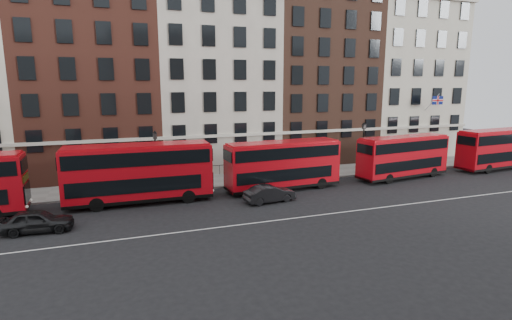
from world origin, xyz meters
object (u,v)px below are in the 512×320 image
object	(u,v)px
car_front	(270,194)
bus_d	(403,156)
bus_b	(139,172)
bus_c	(283,164)
car_rear	(37,221)
traffic_light	(460,146)
bus_e	(499,148)

from	to	relation	value
car_front	bus_d	bearing A→B (deg)	-85.40
bus_b	bus_c	world-z (taller)	bus_b
car_rear	car_front	size ratio (longest dim) A/B	1.03
car_rear	traffic_light	xyz separation A→B (m)	(42.42, 6.94, 1.70)
bus_e	car_front	xyz separation A→B (m)	(-28.67, -3.19, -1.71)
bus_c	bus_e	size ratio (longest dim) A/B	0.98
bus_c	car_rear	distance (m)	19.68
car_rear	traffic_light	bearing A→B (deg)	-76.75
car_rear	bus_e	bearing A→B (deg)	-80.58
bus_d	bus_e	distance (m)	13.00
bus_e	car_rear	bearing A→B (deg)	-179.25
car_front	car_rear	bearing A→B (deg)	87.05
bus_d	car_front	bearing A→B (deg)	-176.04
bus_e	car_rear	world-z (taller)	bus_e
bus_d	traffic_light	bearing A→B (deg)	6.87
bus_d	car_rear	distance (m)	32.61
bus_c	traffic_light	xyz separation A→B (m)	(23.29, 2.60, 0.08)
bus_b	car_rear	size ratio (longest dim) A/B	2.62
bus_b	bus_c	bearing A→B (deg)	0.93
bus_b	car_rear	xyz separation A→B (m)	(-6.68, -4.34, -1.82)
bus_b	car_rear	world-z (taller)	bus_b
bus_d	bus_b	bearing A→B (deg)	172.44
bus_c	bus_d	distance (m)	13.16
car_front	bus_c	bearing A→B (deg)	-45.11
bus_e	traffic_light	xyz separation A→B (m)	(-2.87, 2.60, 0.04)
bus_c	car_front	size ratio (longest dim) A/B	2.52
bus_b	bus_e	distance (m)	38.61
car_rear	bus_d	bearing A→B (deg)	-78.40
car_rear	bus_b	bearing A→B (deg)	-53.02
bus_c	traffic_light	distance (m)	23.44
bus_b	bus_e	size ratio (longest dim) A/B	1.05
traffic_light	car_rear	bearing A→B (deg)	-170.70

